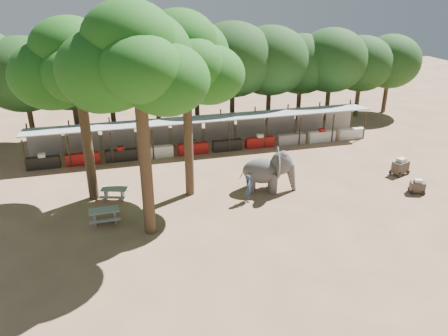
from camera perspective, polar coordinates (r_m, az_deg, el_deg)
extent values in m
plane|color=brown|center=(24.07, 5.48, -8.70)|extent=(100.00, 100.00, 0.00)
cube|color=#9DA1A5|center=(35.37, -2.27, 6.48)|extent=(28.00, 2.99, 0.39)
cylinder|color=#2D2319|center=(34.07, -22.80, 1.65)|extent=(0.12, 0.12, 2.40)
cylinder|color=#2D2319|center=(36.54, -22.41, 3.44)|extent=(0.12, 0.12, 2.80)
cube|color=black|center=(34.57, -22.56, 0.64)|extent=(2.38, 0.50, 0.90)
cube|color=gray|center=(36.61, -22.32, 2.83)|extent=(2.52, 0.12, 2.00)
cylinder|color=#2D2319|center=(33.77, -18.12, 2.16)|extent=(0.12, 0.12, 2.40)
cylinder|color=#2D2319|center=(36.25, -18.04, 3.93)|extent=(0.12, 0.12, 2.80)
cube|color=maroon|center=(34.27, -17.95, 1.13)|extent=(2.38, 0.50, 0.90)
cube|color=gray|center=(36.33, -17.97, 3.31)|extent=(2.52, 0.12, 2.00)
cylinder|color=#2D2319|center=(33.70, -13.39, 2.65)|extent=(0.12, 0.12, 2.40)
cylinder|color=#2D2319|center=(36.18, -13.63, 4.39)|extent=(0.12, 0.12, 2.80)
cube|color=black|center=(34.19, -13.29, 1.62)|extent=(2.38, 0.50, 0.90)
cube|color=gray|center=(36.26, -13.56, 3.77)|extent=(2.52, 0.12, 2.00)
cylinder|color=#2D2319|center=(33.85, -8.66, 3.13)|extent=(0.12, 0.12, 2.40)
cylinder|color=#2D2319|center=(36.33, -9.21, 4.83)|extent=(0.12, 0.12, 2.80)
cube|color=silver|center=(34.35, -8.64, 2.09)|extent=(2.38, 0.50, 0.90)
cube|color=gray|center=(36.41, -9.16, 4.21)|extent=(2.52, 0.12, 2.00)
cylinder|color=#2D2319|center=(34.24, -4.01, 3.58)|extent=(0.12, 0.12, 2.40)
cylinder|color=#2D2319|center=(36.69, -4.86, 5.24)|extent=(0.12, 0.12, 2.80)
cube|color=maroon|center=(34.73, -4.05, 2.55)|extent=(2.38, 0.50, 0.90)
cube|color=gray|center=(36.77, -4.82, 4.62)|extent=(2.52, 0.12, 2.00)
cylinder|color=#2D2319|center=(34.85, 0.52, 3.99)|extent=(0.12, 0.12, 2.40)
cylinder|color=#2D2319|center=(37.26, -0.61, 5.61)|extent=(0.12, 0.12, 2.80)
cube|color=black|center=(35.33, 0.41, 2.97)|extent=(2.38, 0.50, 0.90)
cube|color=gray|center=(37.34, -0.58, 5.00)|extent=(2.52, 0.12, 2.00)
cylinder|color=#2D2319|center=(35.67, 4.87, 4.37)|extent=(0.12, 0.12, 2.40)
cylinder|color=#2D2319|center=(38.03, 3.50, 5.93)|extent=(0.12, 0.12, 2.80)
cube|color=maroon|center=(36.14, 4.69, 3.37)|extent=(2.38, 0.50, 0.90)
cube|color=gray|center=(38.10, 3.51, 5.33)|extent=(2.52, 0.12, 2.00)
cylinder|color=#2D2319|center=(36.68, 9.00, 4.70)|extent=(0.12, 0.12, 2.40)
cylinder|color=#2D2319|center=(38.98, 7.43, 6.21)|extent=(0.12, 0.12, 2.80)
cube|color=gray|center=(37.14, 8.78, 3.72)|extent=(2.38, 0.50, 0.90)
cube|color=gray|center=(39.06, 7.43, 5.63)|extent=(2.52, 0.12, 2.00)
cylinder|color=#2D2319|center=(37.88, 12.90, 4.99)|extent=(0.12, 0.12, 2.40)
cylinder|color=#2D2319|center=(40.11, 11.16, 6.45)|extent=(0.12, 0.12, 2.80)
cube|color=silver|center=(38.32, 12.63, 4.04)|extent=(2.38, 0.50, 0.90)
cube|color=gray|center=(40.18, 11.15, 5.89)|extent=(2.52, 0.12, 2.00)
cylinder|color=#2D2319|center=(39.24, 16.54, 5.24)|extent=(0.12, 0.12, 2.40)
cylinder|color=#2D2319|center=(41.39, 14.68, 6.65)|extent=(0.12, 0.12, 2.80)
cube|color=silver|center=(39.67, 16.24, 4.32)|extent=(2.38, 0.50, 0.90)
cube|color=gray|center=(41.46, 14.66, 6.11)|extent=(2.52, 0.12, 2.00)
cylinder|color=#332316|center=(27.29, -17.65, 4.89)|extent=(0.60, 0.60, 9.20)
cone|color=#332316|center=(26.30, -18.89, 14.43)|extent=(0.57, 0.57, 2.88)
ellipsoid|color=#0C460C|center=(26.92, -21.49, 11.25)|extent=(4.80, 4.80, 3.94)
ellipsoid|color=#0C460C|center=(25.96, -15.76, 10.68)|extent=(4.20, 4.20, 3.44)
ellipsoid|color=#0C460C|center=(27.49, -18.16, 13.19)|extent=(5.20, 5.20, 4.26)
ellipsoid|color=#0C460C|center=(25.19, -18.69, 11.60)|extent=(3.80, 3.80, 3.12)
ellipsoid|color=#0C460C|center=(26.51, -19.54, 14.45)|extent=(4.40, 4.40, 3.61)
cylinder|color=#332316|center=(22.37, -10.43, 3.28)|extent=(0.64, 0.64, 10.40)
cone|color=#332316|center=(21.20, -11.47, 16.61)|extent=(0.61, 0.61, 3.25)
ellipsoid|color=#0C460C|center=(21.67, -14.97, 12.24)|extent=(4.80, 4.80, 3.94)
ellipsoid|color=#0C460C|center=(21.04, -7.60, 11.39)|extent=(4.20, 4.20, 3.44)
ellipsoid|color=#0C460C|center=(22.42, -10.98, 14.50)|extent=(5.20, 5.20, 4.26)
ellipsoid|color=#0C460C|center=(20.10, -10.88, 12.66)|extent=(3.80, 3.80, 3.12)
ellipsoid|color=#0C460C|center=(21.40, -12.31, 16.16)|extent=(4.40, 4.40, 3.61)
cylinder|color=#332316|center=(26.62, -4.75, 5.92)|extent=(0.56, 0.56, 9.60)
cone|color=#332316|center=(25.61, -5.11, 16.23)|extent=(0.53, 0.53, 3.00)
ellipsoid|color=#0C460C|center=(25.91, -8.25, 12.94)|extent=(4.80, 4.80, 3.94)
ellipsoid|color=#0C460C|center=(25.56, -2.01, 12.11)|extent=(4.20, 4.20, 3.44)
ellipsoid|color=#0C460C|center=(26.83, -5.06, 14.74)|extent=(5.20, 5.20, 4.26)
ellipsoid|color=#0C460C|center=(24.52, -4.45, 13.24)|extent=(3.80, 3.80, 3.12)
ellipsoid|color=#0C460C|center=(25.76, -5.88, 16.15)|extent=(4.40, 4.40, 3.61)
cylinder|color=#332316|center=(39.96, -23.05, 5.66)|extent=(0.44, 0.44, 3.74)
ellipsoid|color=black|center=(39.13, -23.89, 10.75)|extent=(6.46, 5.95, 5.61)
cylinder|color=#332316|center=(39.61, -18.28, 6.21)|extent=(0.44, 0.44, 3.74)
ellipsoid|color=black|center=(38.77, -18.96, 11.37)|extent=(6.46, 5.95, 5.61)
cylinder|color=#332316|center=(39.54, -13.45, 6.72)|extent=(0.44, 0.44, 3.74)
ellipsoid|color=black|center=(38.70, -13.96, 11.91)|extent=(6.46, 5.95, 5.61)
cylinder|color=#332316|center=(39.75, -8.63, 7.19)|extent=(0.44, 0.44, 3.74)
ellipsoid|color=black|center=(38.92, -8.95, 12.36)|extent=(6.46, 5.95, 5.61)
cylinder|color=#332316|center=(40.24, -3.88, 7.59)|extent=(0.44, 0.44, 3.74)
ellipsoid|color=black|center=(39.41, -4.02, 12.72)|extent=(6.46, 5.95, 5.61)
cylinder|color=#332316|center=(40.99, 0.73, 7.94)|extent=(0.44, 0.44, 3.74)
ellipsoid|color=black|center=(40.18, 0.76, 12.97)|extent=(6.46, 5.95, 5.61)
cylinder|color=#332316|center=(42.00, 5.16, 8.22)|extent=(0.44, 0.44, 3.74)
ellipsoid|color=black|center=(41.21, 5.34, 13.14)|extent=(6.46, 5.95, 5.61)
cylinder|color=#332316|center=(43.24, 9.36, 8.45)|extent=(0.44, 0.44, 3.74)
ellipsoid|color=black|center=(42.47, 9.68, 13.21)|extent=(6.46, 5.95, 5.61)
cylinder|color=#332316|center=(44.69, 13.31, 8.62)|extent=(0.44, 0.44, 3.74)
ellipsoid|color=black|center=(43.95, 13.75, 13.22)|extent=(6.46, 5.95, 5.61)
cylinder|color=#332316|center=(46.34, 17.00, 8.74)|extent=(0.44, 0.44, 3.74)
ellipsoid|color=black|center=(45.62, 17.54, 13.17)|extent=(6.46, 5.95, 5.61)
cylinder|color=#332316|center=(48.16, 20.42, 8.82)|extent=(0.44, 0.44, 3.74)
ellipsoid|color=black|center=(47.48, 21.04, 13.08)|extent=(6.46, 5.95, 5.61)
ellipsoid|color=#424040|center=(28.45, 5.02, -0.37)|extent=(2.90, 2.23, 1.65)
cylinder|color=#424040|center=(28.34, 3.57, -1.85)|extent=(0.75, 0.75, 1.39)
cylinder|color=#424040|center=(29.06, 3.58, -1.19)|extent=(0.75, 0.75, 1.39)
cylinder|color=#424040|center=(28.39, 6.41, -1.91)|extent=(0.75, 0.75, 1.39)
cylinder|color=#424040|center=(29.10, 6.34, -1.26)|extent=(0.75, 0.75, 1.39)
ellipsoid|color=#424040|center=(28.28, 7.52, 0.66)|extent=(1.70, 1.53, 1.53)
ellipsoid|color=#424040|center=(27.57, 7.13, 0.16)|extent=(0.63, 1.27, 1.57)
ellipsoid|color=#424040|center=(28.94, 6.97, 1.31)|extent=(0.63, 1.27, 1.57)
cone|color=#424040|center=(28.77, 8.89, -1.32)|extent=(0.80, 0.80, 1.73)
imported|color=#26384C|center=(27.04, 3.19, -2.66)|extent=(0.61, 0.75, 1.79)
cube|color=gray|center=(25.61, -15.41, -5.33)|extent=(1.69, 0.82, 0.07)
cube|color=gray|center=(25.82, -16.54, -6.27)|extent=(0.13, 0.67, 0.78)
cube|color=gray|center=(25.81, -14.07, -5.99)|extent=(0.13, 0.67, 0.78)
cube|color=gray|center=(25.23, -15.26, -6.64)|extent=(1.68, 0.32, 0.06)
cube|color=gray|center=(26.31, -15.39, -5.35)|extent=(1.68, 0.32, 0.06)
cube|color=gray|center=(28.11, -14.15, -2.65)|extent=(1.72, 1.18, 0.06)
cube|color=gray|center=(28.42, -15.08, -3.32)|extent=(0.29, 0.63, 0.73)
cube|color=gray|center=(28.13, -13.05, -3.39)|extent=(0.29, 0.63, 0.73)
cube|color=gray|center=(27.75, -14.41, -3.75)|extent=(1.57, 0.73, 0.05)
cube|color=gray|center=(28.73, -13.78, -2.72)|extent=(1.57, 0.73, 0.05)
cube|color=#372C26|center=(30.89, 23.93, -2.24)|extent=(1.04, 0.86, 0.63)
cylinder|color=black|center=(30.66, 23.32, -2.97)|extent=(0.27, 0.16, 0.27)
cylinder|color=black|center=(30.86, 24.60, -3.03)|extent=(0.27, 0.16, 0.27)
cylinder|color=black|center=(31.18, 23.08, -2.49)|extent=(0.27, 0.16, 0.27)
cylinder|color=black|center=(31.37, 24.35, -2.56)|extent=(0.27, 0.16, 0.27)
cube|color=silver|center=(30.73, 24.05, -1.56)|extent=(0.56, 0.51, 0.22)
cube|color=#372C26|center=(33.33, 22.04, 0.14)|extent=(1.31, 1.01, 0.80)
cylinder|color=black|center=(32.93, 22.00, -0.89)|extent=(0.35, 0.17, 0.34)
cylinder|color=black|center=(33.65, 22.91, -0.53)|extent=(0.35, 0.17, 0.34)
cylinder|color=black|center=(33.31, 20.95, -0.45)|extent=(0.35, 0.17, 0.34)
cylinder|color=black|center=(34.02, 21.88, -0.11)|extent=(0.35, 0.17, 0.34)
cube|color=silver|center=(33.14, 22.17, 0.96)|extent=(0.69, 0.62, 0.29)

